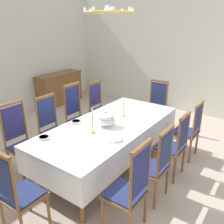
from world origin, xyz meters
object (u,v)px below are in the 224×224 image
spoon_primary (111,143)px  sideboard (60,88)px  chair_head_west (16,191)px  soup_tureen (106,119)px  chair_south_b (155,163)px  spoon_secondary (70,125)px  chair_south_a (130,188)px  chair_north_c (78,114)px  bowl_near_right (76,122)px  chair_south_c (174,144)px  dining_table (109,128)px  candlestick_east (123,109)px  chair_south_d (189,129)px  chair_head_east (156,106)px  candlestick_west (93,124)px  chair_north_d (100,106)px  chair_north_a (21,139)px  chair_north_b (52,127)px  chandelier (109,12)px  bowl_far_left (44,137)px  bowl_near_left (117,139)px

spoon_primary → sideboard: (2.36, 3.56, -0.31)m
chair_head_west → soup_tureen: bearing=90.0°
chair_south_b → spoon_secondary: 1.51m
chair_south_a → chair_north_c: bearing=57.1°
bowl_near_right → sideboard: size_ratio=0.11×
chair_south_c → chair_north_c: chair_north_c is taller
chair_south_a → chair_south_b: bearing=0.4°
spoon_primary → chair_south_a: bearing=-144.3°
dining_table → candlestick_east: 0.47m
chair_head_west → candlestick_east: (2.17, 0.00, 0.32)m
spoon_secondary → sideboard: size_ratio=0.12×
chair_south_d → candlestick_east: candlestick_east is taller
chair_head_east → soup_tureen: bearing=90.0°
chair_head_east → spoon_secondary: bearing=77.1°
candlestick_east → dining_table: bearing=-180.0°
candlestick_west → candlestick_east: size_ratio=1.09×
chair_north_c → candlestick_west: size_ratio=3.21×
chair_north_d → spoon_secondary: 1.52m
chair_south_c → chair_head_east: chair_head_east is taller
candlestick_west → candlestick_east: 0.84m
chair_head_east → bowl_near_right: size_ratio=6.83×
chair_south_a → chair_head_west: chair_south_a is taller
chair_head_west → bowl_near_right: chair_head_west is taller
chair_north_d → soup_tureen: 1.52m
chair_south_a → chair_north_d: size_ratio=1.05×
chair_north_c → spoon_secondary: bearing=35.7°
chair_south_a → chair_head_west: bearing=127.1°
chair_north_a → soup_tureen: bearing=131.8°
bowl_near_right → chair_north_b: bearing=96.0°
chair_head_west → candlestick_west: candlestick_west is taller
chair_north_a → candlestick_east: 1.76m
chair_head_west → candlestick_west: bearing=90.0°
sideboard → chandelier: size_ratio=2.05×
chair_north_b → spoon_primary: size_ratio=6.51×
bowl_far_left → chair_south_d: bearing=-36.1°
chair_north_a → chair_head_east: size_ratio=1.05×
chair_south_d → bowl_near_left: (-1.43, 0.57, 0.23)m
chair_north_a → chair_head_west: chair_north_a is taller
spoon_primary → soup_tureen: bearing=26.1°
chair_north_c → bowl_near_right: bearing=42.0°
dining_table → spoon_primary: 0.67m
spoon_secondary → chandelier: size_ratio=0.25×
chair_head_east → bowl_far_left: 2.76m
chair_north_b → candlestick_west: size_ratio=3.01×
dining_table → bowl_far_left: (-0.97, 0.45, 0.09)m
soup_tureen → spoon_primary: 0.61m
chair_south_b → spoon_secondary: chair_south_b is taller
chair_north_a → chair_north_d: bearing=179.9°
soup_tureen → bowl_near_left: 0.55m
chair_south_c → chair_head_west: 2.29m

